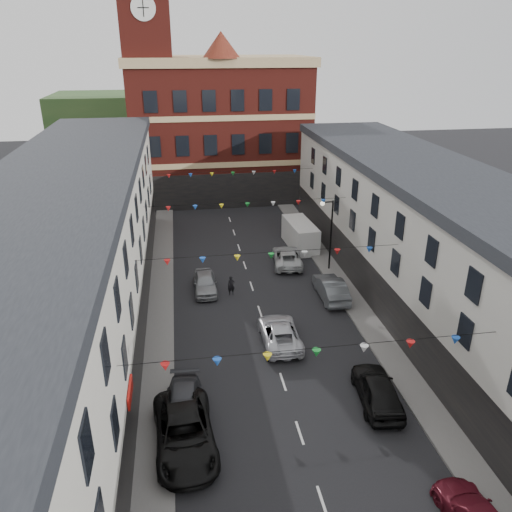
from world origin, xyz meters
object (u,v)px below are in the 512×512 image
car_right_d (377,390)px  pedestrian (231,286)px  car_left_d (184,406)px  street_lamp (329,226)px  car_left_c (185,433)px  moving_car (280,333)px  car_right_f (287,257)px  car_left_e (205,283)px  car_right_e (331,288)px  white_van (300,235)px

car_right_d → pedestrian: size_ratio=3.19×
car_left_d → car_right_d: (10.00, -0.46, 0.15)m
street_lamp → car_left_c: (-12.05, -18.04, -3.08)m
pedestrian → moving_car: bearing=-74.7°
car_right_d → car_right_f: car_right_d is taller
pedestrian → car_right_f: bearing=39.0°
car_left_e → car_right_e: 9.44m
street_lamp → car_right_d: 16.84m
car_right_d → moving_car: size_ratio=0.95×
car_left_e → car_right_d: 16.32m
car_left_d → car_right_d: car_right_d is taller
car_left_e → car_right_d: bearing=-61.0°
street_lamp → moving_car: street_lamp is taller
street_lamp → car_left_e: bearing=-167.4°
car_left_c → pedestrian: size_ratio=3.95×
car_left_d → car_right_f: size_ratio=0.91×
car_left_e → pedestrian: bearing=-25.7°
white_van → car_right_f: bearing=-122.6°
street_lamp → car_left_c: street_lamp is taller
pedestrian → car_left_e: bearing=151.9°
car_right_e → pedestrian: 7.38m
car_left_e → moving_car: (4.20, -7.79, -0.02)m
white_van → car_left_d: bearing=-121.7°
car_left_c → moving_car: size_ratio=1.18×
car_right_d → car_left_d: bearing=3.4°
car_right_d → pedestrian: bearing=-58.9°
moving_car → pedestrian: (-2.30, 6.91, 0.05)m
street_lamp → car_right_d: (-2.05, -16.43, -3.09)m
white_van → pedestrian: white_van is taller
street_lamp → car_right_e: street_lamp is taller
car_left_c → car_left_e: 15.89m
car_right_e → car_right_d: bearing=85.3°
street_lamp → car_right_e: size_ratio=1.25×
moving_car → car_left_e: bearing=-60.7°
car_left_d → car_left_c: bearing=-86.5°
car_right_d → pedestrian: (-6.20, 13.28, -0.07)m
car_left_c → moving_car: car_left_c is taller
car_right_e → moving_car: car_right_e is taller
car_right_d → car_right_f: bearing=-81.1°
street_lamp → car_left_e: size_ratio=1.43×
car_right_f → car_right_d: bearing=100.0°
car_left_c → car_left_e: (1.90, 15.78, -0.11)m
street_lamp → moving_car: 12.12m
car_right_f → moving_car: bearing=82.8°
car_right_e → pedestrian: car_right_e is taller
car_right_e → white_van: (0.10, 10.12, 0.39)m
car_left_c → car_right_e: 17.24m
car_left_c → pedestrian: 15.37m
street_lamp → car_right_d: size_ratio=1.25×
car_right_e → white_van: bearing=-90.4°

